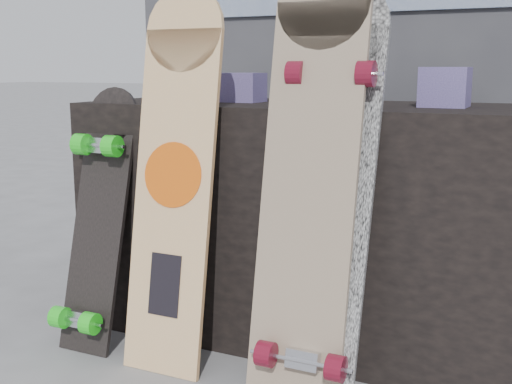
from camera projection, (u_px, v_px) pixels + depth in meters
The scene contains 9 objects.
vendor_table at pixel (319, 222), 2.19m from camera, with size 1.60×0.60×0.80m, color black.
booth at pixel (387, 25), 2.81m from camera, with size 2.40×0.22×2.20m.
merch_box_purple at pixel (237, 87), 2.24m from camera, with size 0.18×0.12×0.10m, color #3E3976.
merch_box_small at pixel (445, 87), 1.95m from camera, with size 0.14×0.14×0.12m, color #3E3976.
merch_box_flat at pixel (340, 93), 2.26m from camera, with size 0.22×0.10×0.06m, color #D1B78C.
longboard_geisha at pixel (175, 169), 1.94m from camera, with size 0.26×0.23×1.16m.
longboard_celtic at pixel (310, 168), 1.73m from camera, with size 0.27×0.26×1.23m.
longboard_cascadia at pixel (325, 184), 1.76m from camera, with size 0.27×0.38×1.16m.
skateboard_dark at pixel (97, 216), 2.11m from camera, with size 0.19×0.31×0.86m.
Camera 1 is at (0.70, -1.53, 0.92)m, focal length 45.00 mm.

